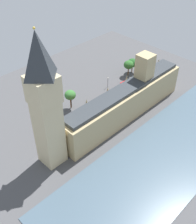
% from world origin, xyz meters
% --- Properties ---
extents(ground_plane, '(138.07, 138.07, 0.00)m').
position_xyz_m(ground_plane, '(0.00, 0.00, 0.00)').
color(ground_plane, '#4C4C4F').
extents(river_thames, '(34.73, 124.26, 0.25)m').
position_xyz_m(river_thames, '(-29.52, 0.00, 0.12)').
color(river_thames, '#475B6B').
rests_on(river_thames, ground).
extents(parliament_building, '(10.36, 68.07, 26.42)m').
position_xyz_m(parliament_building, '(-1.99, -1.16, 8.07)').
color(parliament_building, tan).
rests_on(parliament_building, ground).
extents(clock_tower, '(9.06, 9.06, 52.24)m').
position_xyz_m(clock_tower, '(-0.04, 38.95, 27.00)').
color(clock_tower, '#CCBA8E').
rests_on(clock_tower, ground).
extents(double_decker_bus_far_end, '(3.72, 10.72, 4.75)m').
position_xyz_m(double_decker_bus_far_end, '(11.26, -19.29, 2.63)').
color(double_decker_bus_far_end, red).
rests_on(double_decker_bus_far_end, ground).
extents(car_blue_kerbside, '(1.90, 4.02, 1.74)m').
position_xyz_m(car_blue_kerbside, '(11.75, -9.15, 0.88)').
color(car_blue_kerbside, navy).
rests_on(car_blue_kerbside, ground).
extents(car_black_opposite_hall, '(2.18, 4.21, 1.74)m').
position_xyz_m(car_black_opposite_hall, '(11.27, 1.43, 0.88)').
color(car_black_opposite_hall, black).
rests_on(car_black_opposite_hall, ground).
extents(car_yellow_cab_corner, '(1.87, 4.32, 1.74)m').
position_xyz_m(car_yellow_cab_corner, '(10.47, 13.16, 0.89)').
color(car_yellow_cab_corner, gold).
rests_on(car_yellow_cab_corner, ground).
extents(double_decker_bus_trailing, '(2.91, 10.57, 4.75)m').
position_xyz_m(double_decker_bus_trailing, '(9.25, 21.52, 2.63)').
color(double_decker_bus_trailing, red).
rests_on(double_decker_bus_trailing, ground).
extents(pedestrian_under_trees, '(0.69, 0.64, 1.64)m').
position_xyz_m(pedestrian_under_trees, '(6.46, -21.15, 0.74)').
color(pedestrian_under_trees, navy).
rests_on(pedestrian_under_trees, ground).
extents(pedestrian_leading, '(0.52, 0.61, 1.60)m').
position_xyz_m(pedestrian_leading, '(6.24, 29.69, 0.72)').
color(pedestrian_leading, gray).
rests_on(pedestrian_leading, ground).
extents(plane_tree_midblock, '(5.42, 5.42, 8.97)m').
position_xyz_m(plane_tree_midblock, '(19.84, -28.84, 6.62)').
color(plane_tree_midblock, brown).
rests_on(plane_tree_midblock, ground).
extents(plane_tree_near_tower, '(5.63, 5.63, 8.26)m').
position_xyz_m(plane_tree_near_tower, '(20.59, -33.11, 5.84)').
color(plane_tree_near_tower, brown).
rests_on(plane_tree_near_tower, ground).
extents(plane_tree_by_river_gate, '(5.23, 5.23, 9.57)m').
position_xyz_m(plane_tree_by_river_gate, '(19.75, 12.94, 7.28)').
color(plane_tree_by_river_gate, brown).
rests_on(plane_tree_by_river_gate, ground).
extents(street_lamp_slot_10, '(0.56, 0.56, 6.56)m').
position_xyz_m(street_lamp_slot_10, '(20.13, 12.16, 4.56)').
color(street_lamp_slot_10, black).
rests_on(street_lamp_slot_10, ground).
extents(street_lamp_slot_11, '(0.56, 0.56, 5.97)m').
position_xyz_m(street_lamp_slot_11, '(19.67, -12.23, 4.20)').
color(street_lamp_slot_11, black).
rests_on(street_lamp_slot_11, ground).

